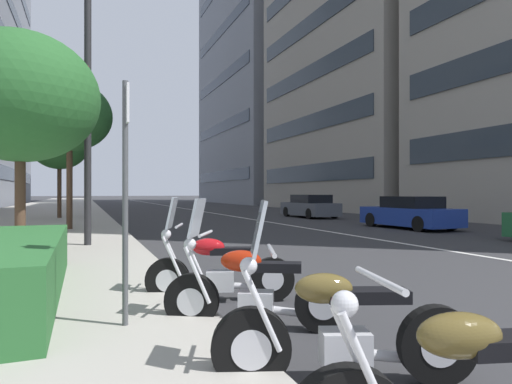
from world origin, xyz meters
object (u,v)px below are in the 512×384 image
at_px(motorcycle_far_end_row, 340,331).
at_px(motorcycle_second_in_row, 252,291).
at_px(street_tree_mid_sidewalk, 59,146).
at_px(car_lead_in_lane, 310,207).
at_px(parking_sign_by_curb, 126,178).
at_px(street_tree_near_plaza_corner, 20,98).
at_px(street_tree_by_lamp_post, 70,116).
at_px(car_following_behind, 410,213).
at_px(street_lamp_with_banners, 98,42).
at_px(motorcycle_under_tarp, 217,271).

distance_m(motorcycle_far_end_row, motorcycle_second_in_row, 1.56).
bearing_deg(street_tree_mid_sidewalk, car_lead_in_lane, -100.15).
relative_size(parking_sign_by_curb, street_tree_near_plaza_corner, 0.52).
xyz_separation_m(motorcycle_far_end_row, motorcycle_second_in_row, (1.55, 0.14, -0.00)).
bearing_deg(street_tree_by_lamp_post, car_following_behind, -103.35).
distance_m(car_following_behind, car_lead_in_lane, 8.71).
height_order(parking_sign_by_curb, street_lamp_with_banners, street_lamp_with_banners).
bearing_deg(motorcycle_under_tarp, parking_sign_by_curb, 60.22).
xyz_separation_m(motorcycle_far_end_row, motorcycle_under_tarp, (2.92, 0.14, -0.00)).
bearing_deg(motorcycle_under_tarp, street_tree_by_lamp_post, -60.09).
xyz_separation_m(motorcycle_under_tarp, car_lead_in_lane, (17.54, -11.12, 0.22)).
height_order(car_following_behind, street_tree_near_plaza_corner, street_tree_near_plaza_corner).
bearing_deg(street_lamp_with_banners, street_tree_by_lamp_post, 8.56).
relative_size(car_following_behind, car_lead_in_lane, 0.99).
height_order(car_following_behind, street_tree_by_lamp_post, street_tree_by_lamp_post).
bearing_deg(parking_sign_by_curb, motorcycle_under_tarp, -49.09).
bearing_deg(car_following_behind, street_tree_mid_sidewalk, 49.50).
distance_m(street_lamp_with_banners, street_tree_near_plaza_corner, 2.91).
bearing_deg(parking_sign_by_curb, motorcycle_far_end_row, -139.92).
height_order(motorcycle_under_tarp, parking_sign_by_curb, parking_sign_by_curb).
relative_size(motorcycle_far_end_row, car_lead_in_lane, 0.46).
xyz_separation_m(motorcycle_far_end_row, car_lead_in_lane, (20.45, -10.99, 0.22)).
bearing_deg(street_tree_mid_sidewalk, street_tree_by_lamp_post, -174.81).
relative_size(car_following_behind, parking_sign_by_curb, 1.73).
bearing_deg(car_following_behind, street_lamp_with_banners, 98.99).
distance_m(motorcycle_second_in_row, street_tree_near_plaza_corner, 7.68).
height_order(street_lamp_with_banners, street_tree_mid_sidewalk, street_lamp_with_banners).
bearing_deg(street_tree_mid_sidewalk, motorcycle_under_tarp, -171.56).
bearing_deg(street_tree_by_lamp_post, motorcycle_under_tarp, -169.40).
xyz_separation_m(motorcycle_far_end_row, street_tree_near_plaza_corner, (7.84, 3.18, 3.19)).
relative_size(street_lamp_with_banners, street_tree_near_plaza_corner, 1.91).
xyz_separation_m(motorcycle_second_in_row, car_lead_in_lane, (18.90, -11.12, 0.22)).
distance_m(motorcycle_second_in_row, car_lead_in_lane, 21.93).
xyz_separation_m(motorcycle_far_end_row, parking_sign_by_curb, (1.76, 1.48, 1.24)).
height_order(motorcycle_under_tarp, car_lead_in_lane, motorcycle_under_tarp).
relative_size(motorcycle_under_tarp, street_lamp_with_banners, 0.21).
xyz_separation_m(car_lead_in_lane, street_tree_mid_sidewalk, (2.52, 14.10, 3.40)).
relative_size(car_following_behind, street_tree_by_lamp_post, 0.79).
relative_size(motorcycle_far_end_row, street_tree_near_plaza_corner, 0.41).
relative_size(car_lead_in_lane, street_tree_by_lamp_post, 0.79).
xyz_separation_m(car_lead_in_lane, street_tree_near_plaza_corner, (-12.61, 14.17, 2.97)).
distance_m(car_following_behind, street_tree_by_lamp_post, 14.28).
distance_m(street_tree_by_lamp_post, street_tree_mid_sidewalk, 8.10).
xyz_separation_m(parking_sign_by_curb, street_tree_by_lamp_post, (13.17, 0.91, 2.75)).
bearing_deg(street_tree_by_lamp_post, car_lead_in_lane, -67.53).
xyz_separation_m(motorcycle_under_tarp, street_tree_near_plaza_corner, (4.92, 3.05, 3.19)).
relative_size(motorcycle_second_in_row, street_lamp_with_banners, 0.20).
distance_m(motorcycle_far_end_row, car_following_behind, 16.10).
xyz_separation_m(motorcycle_second_in_row, car_following_behind, (10.19, -11.15, 0.20)).
relative_size(motorcycle_under_tarp, street_tree_near_plaza_corner, 0.41).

